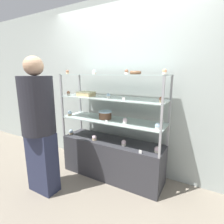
% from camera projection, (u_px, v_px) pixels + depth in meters
% --- Properties ---
extents(ground_plane, '(20.00, 20.00, 0.00)m').
position_uv_depth(ground_plane, '(112.00, 175.00, 2.64)').
color(ground_plane, gray).
extents(back_wall, '(8.00, 0.05, 2.60)m').
position_uv_depth(back_wall, '(124.00, 87.00, 2.66)').
color(back_wall, '#A8B2AD').
rests_on(back_wall, ground_plane).
extents(display_base, '(1.49, 0.44, 0.56)m').
position_uv_depth(display_base, '(112.00, 158.00, 2.58)').
color(display_base, '#333338').
rests_on(display_base, ground_plane).
extents(display_riser_lower, '(1.49, 0.44, 0.31)m').
position_uv_depth(display_riser_lower, '(112.00, 121.00, 2.45)').
color(display_riser_lower, '#99999E').
rests_on(display_riser_lower, display_base).
extents(display_riser_middle, '(1.49, 0.44, 0.31)m').
position_uv_depth(display_riser_middle, '(112.00, 99.00, 2.38)').
color(display_riser_middle, '#99999E').
rests_on(display_riser_middle, display_riser_lower).
extents(display_riser_upper, '(1.49, 0.44, 0.31)m').
position_uv_depth(display_riser_upper, '(112.00, 76.00, 2.32)').
color(display_riser_upper, '#99999E').
rests_on(display_riser_upper, display_riser_middle).
extents(layer_cake_centerpiece, '(0.19, 0.19, 0.11)m').
position_uv_depth(layer_cake_centerpiece, '(105.00, 115.00, 2.48)').
color(layer_cake_centerpiece, brown).
rests_on(layer_cake_centerpiece, display_riser_lower).
extents(sheet_cake_frosted, '(0.23, 0.18, 0.06)m').
position_uv_depth(sheet_cake_frosted, '(86.00, 94.00, 2.55)').
color(sheet_cake_frosted, '#DBBC84').
rests_on(sheet_cake_frosted, display_riser_middle).
extents(cupcake_0, '(0.06, 0.06, 0.08)m').
position_uv_depth(cupcake_0, '(71.00, 132.00, 2.77)').
color(cupcake_0, '#CCB28C').
rests_on(cupcake_0, display_base).
extents(cupcake_1, '(0.06, 0.06, 0.08)m').
position_uv_depth(cupcake_1, '(94.00, 138.00, 2.52)').
color(cupcake_1, '#CCB28C').
rests_on(cupcake_1, display_base).
extents(cupcake_2, '(0.06, 0.06, 0.08)m').
position_uv_depth(cupcake_2, '(124.00, 143.00, 2.34)').
color(cupcake_2, beige).
rests_on(cupcake_2, display_base).
extents(cupcake_3, '(0.06, 0.06, 0.08)m').
position_uv_depth(cupcake_3, '(157.00, 150.00, 2.12)').
color(cupcake_3, beige).
rests_on(cupcake_3, display_base).
extents(price_tag_0, '(0.04, 0.00, 0.04)m').
position_uv_depth(price_tag_0, '(140.00, 152.00, 2.10)').
color(price_tag_0, white).
rests_on(price_tag_0, display_base).
extents(cupcake_4, '(0.06, 0.06, 0.07)m').
position_uv_depth(cupcake_4, '(70.00, 113.00, 2.69)').
color(cupcake_4, '#CCB28C').
rests_on(cupcake_4, display_riser_lower).
extents(cupcake_5, '(0.06, 0.06, 0.07)m').
position_uv_depth(cupcake_5, '(125.00, 121.00, 2.25)').
color(cupcake_5, white).
rests_on(cupcake_5, display_riser_lower).
extents(cupcake_6, '(0.06, 0.06, 0.07)m').
position_uv_depth(cupcake_6, '(158.00, 126.00, 2.03)').
color(cupcake_6, white).
rests_on(cupcake_6, display_riser_lower).
extents(price_tag_1, '(0.04, 0.00, 0.04)m').
position_uv_depth(price_tag_1, '(106.00, 122.00, 2.26)').
color(price_tag_1, white).
rests_on(price_tag_1, display_riser_lower).
extents(cupcake_7, '(0.05, 0.05, 0.07)m').
position_uv_depth(cupcake_7, '(68.00, 93.00, 2.61)').
color(cupcake_7, beige).
rests_on(cupcake_7, display_riser_middle).
extents(cupcake_8, '(0.05, 0.05, 0.07)m').
position_uv_depth(cupcake_8, '(108.00, 96.00, 2.32)').
color(cupcake_8, white).
rests_on(cupcake_8, display_riser_middle).
extents(cupcake_9, '(0.05, 0.05, 0.07)m').
position_uv_depth(cupcake_9, '(161.00, 100.00, 1.97)').
color(cupcake_9, '#CCB28C').
rests_on(cupcake_9, display_riser_middle).
extents(price_tag_2, '(0.04, 0.00, 0.04)m').
position_uv_depth(price_tag_2, '(124.00, 99.00, 2.08)').
color(price_tag_2, white).
rests_on(price_tag_2, display_riser_middle).
extents(cupcake_10, '(0.05, 0.05, 0.06)m').
position_uv_depth(cupcake_10, '(67.00, 72.00, 2.55)').
color(cupcake_10, '#CCB28C').
rests_on(cupcake_10, display_riser_upper).
extents(cupcake_11, '(0.05, 0.05, 0.06)m').
position_uv_depth(cupcake_11, '(94.00, 72.00, 2.34)').
color(cupcake_11, '#CCB28C').
rests_on(cupcake_11, display_riser_upper).
extents(cupcake_12, '(0.05, 0.05, 0.06)m').
position_uv_depth(cupcake_12, '(127.00, 72.00, 2.14)').
color(cupcake_12, white).
rests_on(cupcake_12, display_riser_upper).
extents(cupcake_13, '(0.05, 0.05, 0.06)m').
position_uv_depth(cupcake_13, '(165.00, 72.00, 1.91)').
color(cupcake_13, beige).
rests_on(cupcake_13, display_riser_upper).
extents(price_tag_3, '(0.04, 0.00, 0.04)m').
position_uv_depth(price_tag_3, '(93.00, 73.00, 2.22)').
color(price_tag_3, white).
rests_on(price_tag_3, display_riser_upper).
extents(donut_glazed, '(0.14, 0.14, 0.04)m').
position_uv_depth(donut_glazed, '(136.00, 73.00, 2.15)').
color(donut_glazed, brown).
rests_on(donut_glazed, display_riser_upper).
extents(customer_figure, '(0.40, 0.40, 1.70)m').
position_uv_depth(customer_figure, '(39.00, 123.00, 2.13)').
color(customer_figure, '#282D47').
rests_on(customer_figure, ground_plane).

